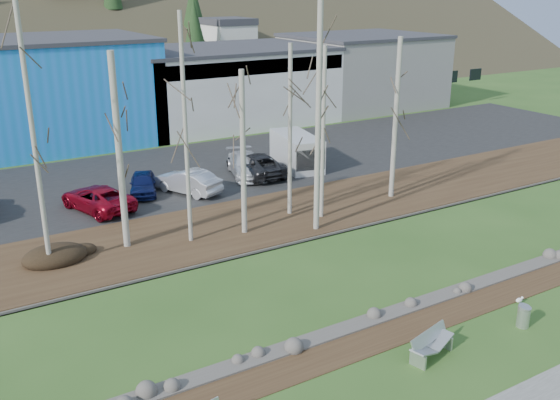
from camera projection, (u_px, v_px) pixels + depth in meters
ground at (426, 362)px, 21.21m from camera, size 200.00×200.00×0.00m
dirt_strip at (385, 334)px, 22.90m from camera, size 80.00×1.80×0.03m
near_bank_rocks at (368, 322)px, 23.71m from camera, size 80.00×0.80×0.50m
river at (308, 281)px, 27.02m from camera, size 80.00×8.00×0.90m
far_bank_rocks at (261, 248)px, 30.33m from camera, size 80.00×0.80×0.46m
far_bank at (231, 226)px, 32.89m from camera, size 80.00×7.00×0.15m
parking_lot at (159, 177)px, 41.36m from camera, size 80.00×14.00×0.14m
building_blue at (17, 93)px, 48.38m from camera, size 20.40×12.24×8.30m
building_white at (225, 85)px, 57.45m from camera, size 18.36×12.24×6.80m
building_grey at (362, 70)px, 65.24m from camera, size 14.28×12.24×7.30m
bench_damaged at (431, 344)px, 21.42m from camera, size 2.09×1.09×0.89m
litter_bin at (523, 317)px, 23.28m from camera, size 0.61×0.61×0.80m
seagull at (519, 300)px, 25.04m from camera, size 0.40×0.19×0.29m
dirt_mound at (55, 255)px, 28.49m from camera, size 2.92×2.06×0.57m
birch_0 at (34, 142)px, 26.10m from camera, size 0.22×0.22×11.51m
birch_1 at (119, 153)px, 28.75m from camera, size 0.32×0.32×9.29m
birch_2 at (186, 132)px, 29.12m from camera, size 0.20×0.20×10.95m
birch_3 at (243, 154)px, 30.60m from camera, size 0.27×0.27×8.24m
birch_4 at (290, 132)px, 33.06m from camera, size 0.22×0.22×9.21m
birch_5 at (323, 135)px, 32.60m from camera, size 0.21×0.21×9.13m
birch_6 at (318, 120)px, 30.55m from camera, size 0.28×0.28×11.44m
birch_7 at (396, 119)px, 35.85m from camera, size 0.29×0.29×9.30m
car_2 at (97, 198)px, 34.87m from camera, size 3.64×5.44×1.39m
car_3 at (143, 183)px, 37.61m from camera, size 2.76×4.10×1.30m
car_4 at (188, 181)px, 37.75m from camera, size 3.24×4.66×1.46m
car_5 at (256, 164)px, 41.24m from camera, size 2.78×5.52×1.50m
car_6 at (246, 165)px, 41.17m from camera, size 3.35×5.40×1.46m
van_white at (298, 152)px, 42.87m from camera, size 3.12×5.48×2.26m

